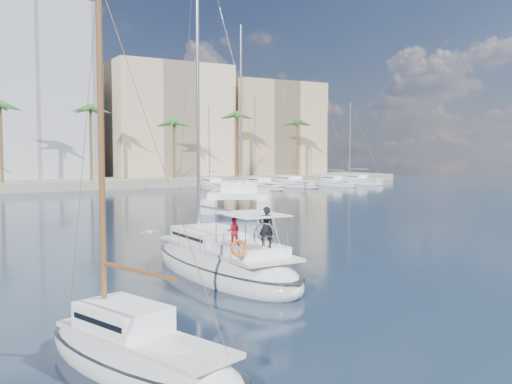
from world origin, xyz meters
TOP-DOWN VIEW (x-y plane):
  - ground at (0.00, 0.00)m, footprint 160.00×160.00m
  - quay at (0.00, 61.00)m, footprint 120.00×14.00m
  - building_beige at (22.00, 70.00)m, footprint 20.00×14.00m
  - building_tan_right at (42.00, 68.00)m, footprint 18.00×12.00m
  - palm_centre at (0.00, 57.00)m, footprint 3.60×3.60m
  - palm_right at (34.00, 57.00)m, footprint 3.60×3.60m
  - main_sloop at (-3.84, -2.26)m, footprint 3.64×11.03m
  - small_sloop at (-10.41, -10.79)m, footprint 4.20×7.25m
  - catamaran at (10.82, 22.93)m, footprint 11.30×13.13m
  - seagull at (-4.32, 5.39)m, footprint 1.12×0.48m
  - moored_yacht_a at (20.00, 47.00)m, footprint 3.37×9.52m
  - moored_yacht_b at (26.50, 45.00)m, footprint 3.32×10.83m
  - moored_yacht_c at (33.00, 47.00)m, footprint 3.98×12.33m
  - moored_yacht_d at (39.50, 45.00)m, footprint 3.52×9.55m
  - moored_yacht_e at (46.00, 47.00)m, footprint 4.61×11.11m

SIDE VIEW (x-z plane):
  - ground at x=0.00m, z-range 0.00..0.00m
  - moored_yacht_a at x=20.00m, z-range -5.95..5.95m
  - moored_yacht_b at x=26.50m, z-range -6.86..6.86m
  - moored_yacht_c at x=33.00m, z-range -7.77..7.77m
  - moored_yacht_d at x=39.50m, z-range -5.95..5.95m
  - moored_yacht_e at x=46.00m, z-range -6.86..6.86m
  - small_sloop at x=-10.41m, z-range -4.59..5.36m
  - main_sloop at x=-3.84m, z-range -7.65..8.67m
  - quay at x=0.00m, z-range 0.00..1.20m
  - seagull at x=-4.32m, z-range 0.82..1.03m
  - catamaran at x=10.82m, z-range -7.48..9.76m
  - building_tan_right at x=42.00m, z-range 0.00..18.00m
  - building_beige at x=22.00m, z-range 0.00..20.00m
  - palm_centre at x=0.00m, z-range 4.13..16.43m
  - palm_right at x=34.00m, z-range 4.13..16.43m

